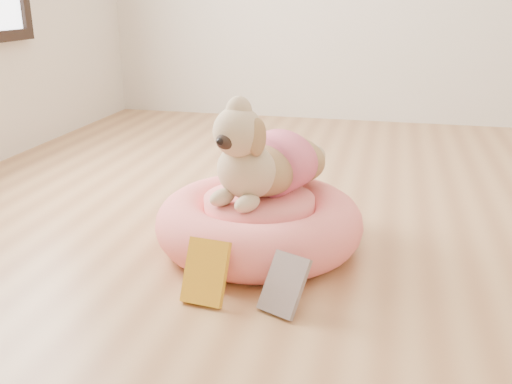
% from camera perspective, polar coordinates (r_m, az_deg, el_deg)
% --- Properties ---
extents(floor, '(4.50, 4.50, 0.00)m').
position_cam_1_polar(floor, '(2.18, 9.44, -5.14)').
color(floor, '#A97346').
rests_on(floor, ground).
extents(pet_bed, '(0.76, 0.76, 0.20)m').
position_cam_1_polar(pet_bed, '(2.10, 0.32, -3.07)').
color(pet_bed, '#FF6371').
rests_on(pet_bed, floor).
extents(dog, '(0.53, 0.62, 0.39)m').
position_cam_1_polar(dog, '(2.03, 0.77, 4.92)').
color(dog, brown).
rests_on(dog, pet_bed).
extents(book_yellow, '(0.14, 0.12, 0.19)m').
position_cam_1_polar(book_yellow, '(1.74, -5.05, -7.96)').
color(book_yellow, '#F9FC1A').
rests_on(book_yellow, floor).
extents(book_white, '(0.16, 0.16, 0.16)m').
position_cam_1_polar(book_white, '(1.70, 2.85, -9.22)').
color(book_white, silver).
rests_on(book_white, floor).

